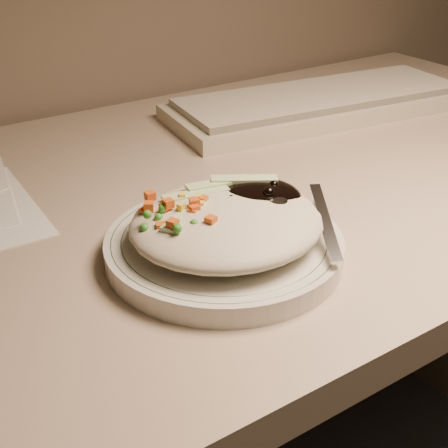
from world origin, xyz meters
TOP-DOWN VIEW (x-y plane):
  - desk at (0.00, 1.38)m, footprint 1.40×0.70m
  - plate at (-0.09, 1.22)m, footprint 0.24×0.24m
  - plate_rim at (-0.09, 1.22)m, footprint 0.22×0.22m
  - meal at (-0.09, 1.22)m, footprint 0.21×0.19m
  - keyboard at (0.28, 1.51)m, footprint 0.52×0.24m

SIDE VIEW (x-z plane):
  - desk at x=0.00m, z-range 0.17..0.91m
  - plate at x=-0.09m, z-range 0.74..0.76m
  - keyboard at x=0.28m, z-range 0.74..0.77m
  - plate_rim at x=-0.09m, z-range 0.76..0.76m
  - meal at x=-0.09m, z-range 0.76..0.81m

